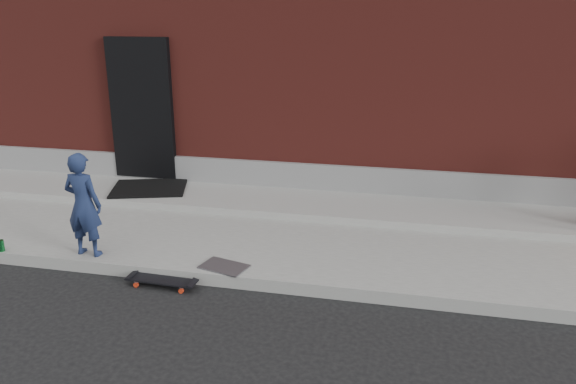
# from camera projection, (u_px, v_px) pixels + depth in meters

# --- Properties ---
(ground) EXTENTS (80.00, 80.00, 0.00)m
(ground) POSITION_uv_depth(u_px,v_px,m) (248.00, 290.00, 6.16)
(ground) COLOR black
(ground) RESTS_ON ground
(sidewalk) EXTENTS (20.00, 3.00, 0.15)m
(sidewalk) POSITION_uv_depth(u_px,v_px,m) (279.00, 233.00, 7.53)
(sidewalk) COLOR gray
(sidewalk) RESTS_ON ground
(apron) EXTENTS (20.00, 1.20, 0.10)m
(apron) POSITION_uv_depth(u_px,v_px,m) (293.00, 202.00, 8.33)
(apron) COLOR gray
(apron) RESTS_ON sidewalk
(building) EXTENTS (20.00, 8.10, 5.00)m
(building) POSITION_uv_depth(u_px,v_px,m) (338.00, 30.00, 11.87)
(building) COLOR maroon
(building) RESTS_ON ground
(child) EXTENTS (0.47, 0.33, 1.25)m
(child) POSITION_uv_depth(u_px,v_px,m) (83.00, 205.00, 6.52)
(child) COLOR #192446
(child) RESTS_ON sidewalk
(skateboard) EXTENTS (0.79, 0.23, 0.09)m
(skateboard) POSITION_uv_depth(u_px,v_px,m) (162.00, 281.00, 6.23)
(skateboard) COLOR red
(skateboard) RESTS_ON ground
(soda_can) EXTENTS (0.08, 0.08, 0.14)m
(soda_can) POSITION_uv_depth(u_px,v_px,m) (1.00, 246.00, 6.77)
(soda_can) COLOR #177331
(soda_can) RESTS_ON sidewalk
(doormat) EXTENTS (1.33, 1.19, 0.03)m
(doormat) POSITION_uv_depth(u_px,v_px,m) (149.00, 188.00, 8.78)
(doormat) COLOR black
(doormat) RESTS_ON apron
(utility_plate) EXTENTS (0.59, 0.46, 0.02)m
(utility_plate) POSITION_uv_depth(u_px,v_px,m) (224.00, 267.00, 6.37)
(utility_plate) COLOR #57565C
(utility_plate) RESTS_ON sidewalk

